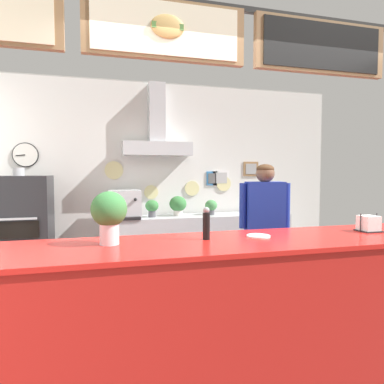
# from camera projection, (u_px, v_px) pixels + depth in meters

# --- Properties ---
(ground_plane) EXTENTS (6.66, 6.66, 0.00)m
(ground_plane) POSITION_uv_depth(u_px,v_px,m) (238.00, 360.00, 2.77)
(ground_plane) COLOR #514C47
(back_wall_assembly) EXTENTS (5.41, 3.05, 2.91)m
(back_wall_assembly) POSITION_uv_depth(u_px,v_px,m) (172.00, 172.00, 5.19)
(back_wall_assembly) COLOR #9E9E99
(back_wall_assembly) RESTS_ON ground_plane
(service_counter) EXTENTS (4.20, 0.72, 1.08)m
(service_counter) POSITION_uv_depth(u_px,v_px,m) (261.00, 316.00, 2.35)
(service_counter) COLOR red
(service_counter) RESTS_ON ground_plane
(back_prep_counter) EXTENTS (2.74, 0.56, 0.89)m
(back_prep_counter) POSITION_uv_depth(u_px,v_px,m) (201.00, 245.00, 5.13)
(back_prep_counter) COLOR #B7BABF
(back_prep_counter) RESTS_ON ground_plane
(pizza_oven) EXTENTS (0.73, 0.66, 1.59)m
(pizza_oven) POSITION_uv_depth(u_px,v_px,m) (20.00, 235.00, 4.24)
(pizza_oven) COLOR #232326
(pizza_oven) RESTS_ON ground_plane
(shop_worker) EXTENTS (0.57, 0.29, 1.62)m
(shop_worker) POSITION_uv_depth(u_px,v_px,m) (264.00, 230.00, 3.84)
(shop_worker) COLOR #232328
(shop_worker) RESTS_ON ground_plane
(espresso_machine) EXTENTS (0.45, 0.47, 0.39)m
(espresso_machine) POSITION_uv_depth(u_px,v_px,m) (124.00, 204.00, 4.78)
(espresso_machine) COLOR silver
(espresso_machine) RESTS_ON back_prep_counter
(potted_sage) EXTENTS (0.15, 0.15, 0.20)m
(potted_sage) POSITION_uv_depth(u_px,v_px,m) (265.00, 206.00, 5.33)
(potted_sage) COLOR #9E563D
(potted_sage) RESTS_ON back_prep_counter
(potted_rosemary) EXTENTS (0.18, 0.18, 0.23)m
(potted_rosemary) POSITION_uv_depth(u_px,v_px,m) (211.00, 206.00, 5.14)
(potted_rosemary) COLOR #4C4C51
(potted_rosemary) RESTS_ON back_prep_counter
(potted_thyme) EXTENTS (0.19, 0.19, 0.25)m
(potted_thyme) POSITION_uv_depth(u_px,v_px,m) (152.00, 207.00, 4.87)
(potted_thyme) COLOR #4C4C51
(potted_thyme) RESTS_ON back_prep_counter
(potted_oregano) EXTENTS (0.25, 0.25, 0.29)m
(potted_oregano) POSITION_uv_depth(u_px,v_px,m) (178.00, 205.00, 5.04)
(potted_oregano) COLOR beige
(potted_oregano) RESTS_ON back_prep_counter
(pepper_grinder) EXTENTS (0.05, 0.05, 0.22)m
(pepper_grinder) POSITION_uv_depth(u_px,v_px,m) (206.00, 224.00, 2.28)
(pepper_grinder) COLOR black
(pepper_grinder) RESTS_ON service_counter
(napkin_holder) EXTENTS (0.16, 0.15, 0.14)m
(napkin_holder) POSITION_uv_depth(u_px,v_px,m) (368.00, 224.00, 2.60)
(napkin_holder) COLOR #262628
(napkin_holder) RESTS_ON service_counter
(basil_vase) EXTENTS (0.22, 0.22, 0.34)m
(basil_vase) POSITION_uv_depth(u_px,v_px,m) (109.00, 214.00, 2.13)
(basil_vase) COLOR silver
(basil_vase) RESTS_ON service_counter
(condiment_plate) EXTENTS (0.17, 0.17, 0.01)m
(condiment_plate) POSITION_uv_depth(u_px,v_px,m) (258.00, 236.00, 2.38)
(condiment_plate) COLOR white
(condiment_plate) RESTS_ON service_counter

